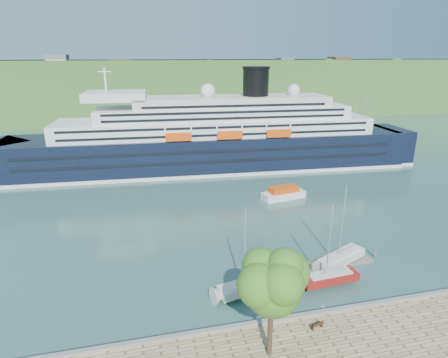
% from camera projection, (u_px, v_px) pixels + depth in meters
% --- Properties ---
extents(ground, '(400.00, 400.00, 0.00)m').
position_uv_depth(ground, '(311.00, 322.00, 38.23)').
color(ground, '#2C4E48').
rests_on(ground, ground).
extents(far_hillside, '(400.00, 50.00, 24.00)m').
position_uv_depth(far_hillside, '(169.00, 88.00, 168.37)').
color(far_hillside, '#345D25').
rests_on(far_hillside, ground).
extents(quay_coping, '(220.00, 0.50, 0.30)m').
position_uv_depth(quay_coping, '(313.00, 314.00, 37.68)').
color(quay_coping, slate).
rests_on(quay_coping, promenade).
extents(cruise_ship, '(105.97, 21.66, 23.63)m').
position_uv_depth(cruise_ship, '(208.00, 119.00, 86.48)').
color(cruise_ship, black).
rests_on(cruise_ship, ground).
extents(park_bench, '(1.43, 0.86, 0.86)m').
position_uv_depth(park_bench, '(317.00, 324.00, 35.76)').
color(park_bench, '#472614').
rests_on(park_bench, promenade).
extents(promenade_tree, '(6.66, 6.66, 11.02)m').
position_uv_depth(promenade_tree, '(272.00, 300.00, 31.15)').
color(promenade_tree, '#34661A').
rests_on(promenade_tree, promenade).
extents(floating_pontoon, '(17.76, 3.19, 0.39)m').
position_uv_depth(floating_pontoon, '(309.00, 267.00, 47.64)').
color(floating_pontoon, gray).
rests_on(floating_pontoon, ground).
extents(sailboat_white_near, '(8.19, 3.97, 10.20)m').
position_uv_depth(sailboat_white_near, '(249.00, 254.00, 41.13)').
color(sailboat_white_near, silver).
rests_on(sailboat_white_near, ground).
extents(sailboat_red, '(7.77, 2.62, 9.87)m').
position_uv_depth(sailboat_red, '(333.00, 248.00, 42.78)').
color(sailboat_red, maroon).
rests_on(sailboat_red, ground).
extents(sailboat_white_far, '(8.34, 5.44, 10.50)m').
position_uv_depth(sailboat_white_far, '(345.00, 228.00, 46.97)').
color(sailboat_white_far, silver).
rests_on(sailboat_white_far, ground).
extents(tender_launch, '(8.77, 4.21, 2.33)m').
position_uv_depth(tender_launch, '(283.00, 193.00, 70.87)').
color(tender_launch, '#DA4A0C').
rests_on(tender_launch, ground).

